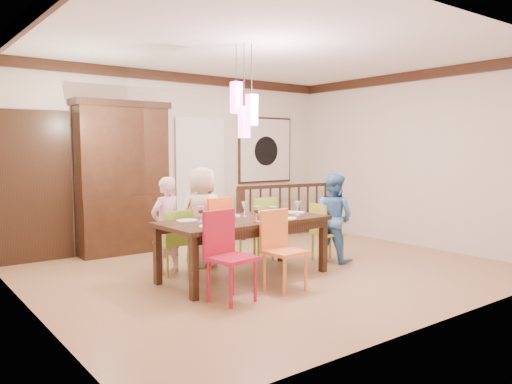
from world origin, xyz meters
TOP-DOWN VIEW (x-y plane):
  - floor at (0.00, 0.00)m, footprint 6.00×6.00m
  - ceiling at (0.00, 0.00)m, footprint 6.00×6.00m
  - wall_back at (0.00, 2.50)m, footprint 6.00×0.00m
  - wall_left at (-3.00, 0.00)m, footprint 0.00×5.00m
  - wall_right at (3.00, 0.00)m, footprint 0.00×5.00m
  - crown_molding at (0.00, 0.00)m, footprint 6.00×5.00m
  - panel_door at (-2.40, 2.45)m, footprint 1.04×0.07m
  - white_doorway at (0.35, 2.46)m, footprint 0.97×0.05m
  - painting at (1.80, 2.46)m, footprint 1.25×0.06m
  - pendant_cluster at (-0.53, -0.08)m, footprint 0.27×0.21m
  - dining_table at (-0.53, -0.08)m, footprint 2.19×1.05m
  - chair_far_left at (-1.16, 0.65)m, footprint 0.38×0.38m
  - chair_far_mid at (-0.54, 0.71)m, footprint 0.51×0.51m
  - chair_far_right at (0.22, 0.65)m, footprint 0.43×0.43m
  - chair_near_left at (-1.22, -0.80)m, footprint 0.50×0.50m
  - chair_near_mid at (-0.48, -0.81)m, footprint 0.44×0.44m
  - chair_end_right at (0.96, -0.07)m, footprint 0.44×0.44m
  - china_hutch at (-1.14, 2.30)m, footprint 1.49×0.46m
  - balustrade at (1.98, 1.95)m, footprint 2.21×0.38m
  - person_far_left at (-1.22, 0.71)m, footprint 0.53×0.42m
  - person_far_mid at (-0.62, 0.79)m, footprint 0.73×0.54m
  - person_end_right at (1.04, -0.10)m, footprint 0.60×0.71m
  - serving_bowl at (-0.23, -0.25)m, footprint 0.46×0.46m
  - small_bowl at (-0.68, 0.01)m, footprint 0.20×0.20m
  - cup_left at (-0.93, -0.20)m, footprint 0.15×0.15m
  - cup_right at (0.12, 0.15)m, footprint 0.13×0.13m
  - plate_far_left at (-1.20, 0.18)m, footprint 0.26×0.26m
  - plate_far_mid at (-0.55, 0.19)m, footprint 0.26×0.26m
  - plate_far_right at (0.23, 0.27)m, footprint 0.26×0.26m
  - plate_near_left at (-1.21, -0.37)m, footprint 0.26×0.26m
  - plate_near_mid at (-0.11, -0.40)m, footprint 0.26×0.26m
  - plate_end_right at (0.36, -0.03)m, footprint 0.26×0.26m
  - wine_glass_a at (-1.10, 0.03)m, footprint 0.08×0.08m
  - wine_glass_b at (-0.39, 0.11)m, footprint 0.08×0.08m
  - wine_glass_c at (-0.56, -0.37)m, footprint 0.08×0.08m
  - wine_glass_d at (0.21, -0.25)m, footprint 0.08×0.08m
  - napkin at (-0.53, -0.45)m, footprint 0.18×0.14m

SIDE VIEW (x-z plane):
  - floor at x=0.00m, z-range 0.00..0.00m
  - chair_far_left at x=-1.16m, z-range 0.06..0.90m
  - chair_end_right at x=0.96m, z-range 0.06..0.91m
  - balustrade at x=1.98m, z-range 0.02..0.98m
  - chair_near_mid at x=-0.48m, z-range 0.07..0.98m
  - chair_far_right at x=0.22m, z-range 0.07..1.00m
  - chair_near_left at x=-1.22m, z-range 0.07..1.04m
  - chair_far_mid at x=-0.54m, z-range 0.07..1.04m
  - person_far_left at x=-1.22m, z-range 0.00..1.26m
  - person_end_right at x=1.04m, z-range 0.00..1.27m
  - dining_table at x=-0.53m, z-range 0.29..1.04m
  - person_far_mid at x=-0.62m, z-range 0.00..1.38m
  - plate_far_left at x=-1.20m, z-range 0.75..0.76m
  - plate_far_mid at x=-0.55m, z-range 0.75..0.76m
  - plate_far_right at x=0.23m, z-range 0.75..0.76m
  - plate_near_left at x=-1.21m, z-range 0.75..0.76m
  - plate_near_mid at x=-0.11m, z-range 0.75..0.76m
  - plate_end_right at x=0.36m, z-range 0.75..0.76m
  - napkin at x=-0.53m, z-range 0.75..0.76m
  - small_bowl at x=-0.68m, z-range 0.75..0.80m
  - serving_bowl at x=-0.23m, z-range 0.75..0.84m
  - cup_right at x=0.12m, z-range 0.75..0.84m
  - cup_left at x=-0.93m, z-range 0.75..0.84m
  - wine_glass_a at x=-1.10m, z-range 0.75..0.94m
  - wine_glass_b at x=-0.39m, z-range 0.75..0.94m
  - wine_glass_c at x=-0.56m, z-range 0.75..0.94m
  - wine_glass_d at x=0.21m, z-range 0.75..0.94m
  - panel_door at x=-2.40m, z-range -0.07..2.17m
  - white_doorway at x=0.35m, z-range -0.06..2.16m
  - china_hutch at x=-1.14m, z-range 0.00..2.36m
  - wall_back at x=0.00m, z-range -1.55..4.45m
  - wall_left at x=-3.00m, z-range -1.05..3.95m
  - wall_right at x=3.00m, z-range -1.05..3.95m
  - painting at x=1.80m, z-range 0.97..2.22m
  - pendant_cluster at x=-0.53m, z-range 1.54..2.68m
  - crown_molding at x=0.00m, z-range 2.74..2.90m
  - ceiling at x=0.00m, z-range 2.90..2.90m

